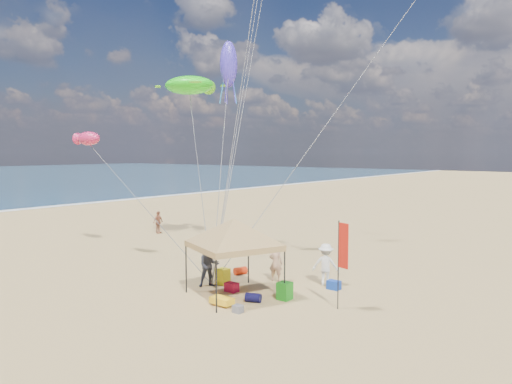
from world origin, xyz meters
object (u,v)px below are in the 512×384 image
(person_near_c, at_px, (326,265))
(canopy_tent, at_px, (234,222))
(cooler_blue, at_px, (334,285))
(chair_yellow, at_px, (223,276))
(person_near_b, at_px, (209,265))
(feather_flag, at_px, (342,251))
(cooler_red, at_px, (232,287))
(person_far_a, at_px, (158,222))
(person_near_a, at_px, (276,263))
(chair_green, at_px, (285,291))
(beach_cart, at_px, (222,300))

(person_near_c, bearing_deg, canopy_tent, 40.37)
(cooler_blue, xyz_separation_m, chair_yellow, (-4.29, -2.33, 0.16))
(person_near_b, bearing_deg, canopy_tent, -65.57)
(feather_flag, distance_m, cooler_red, 5.25)
(cooler_blue, relative_size, person_far_a, 0.33)
(canopy_tent, height_order, person_near_a, canopy_tent)
(cooler_blue, height_order, person_near_c, person_near_c)
(feather_flag, xyz_separation_m, person_near_b, (-6.08, -0.72, -1.28))
(cooler_blue, xyz_separation_m, person_near_b, (-4.50, -2.99, 0.75))
(chair_green, bearing_deg, chair_yellow, 177.59)
(canopy_tent, height_order, feather_flag, canopy_tent)
(person_near_a, bearing_deg, feather_flag, 138.05)
(cooler_red, xyz_separation_m, person_near_a, (0.49, 2.48, 0.66))
(canopy_tent, relative_size, cooler_red, 10.30)
(cooler_red, bearing_deg, person_near_c, 51.62)
(canopy_tent, xyz_separation_m, beach_cart, (0.41, -1.19, -2.88))
(beach_cart, relative_size, person_near_b, 0.48)
(canopy_tent, bearing_deg, beach_cart, -70.92)
(chair_yellow, bearing_deg, feather_flag, 0.63)
(person_near_b, bearing_deg, chair_yellow, 19.83)
(cooler_blue, distance_m, chair_green, 2.62)
(person_near_c, bearing_deg, person_near_a, 0.72)
(chair_yellow, xyz_separation_m, person_near_c, (3.69, 2.67, 0.58))
(cooler_blue, bearing_deg, cooler_red, -137.35)
(beach_cart, height_order, person_near_c, person_near_c)
(canopy_tent, bearing_deg, feather_flag, 15.06)
(cooler_red, bearing_deg, person_near_b, -178.81)
(chair_green, xyz_separation_m, person_far_a, (-16.19, 7.27, 0.46))
(person_far_a, bearing_deg, beach_cart, -130.55)
(canopy_tent, distance_m, person_near_a, 3.68)
(person_near_b, bearing_deg, cooler_red, -51.17)
(feather_flag, height_order, cooler_red, feather_flag)
(chair_green, bearing_deg, cooler_red, -168.47)
(cooler_blue, height_order, person_near_b, person_near_b)
(feather_flag, distance_m, person_near_c, 3.63)
(chair_green, xyz_separation_m, person_near_b, (-3.67, -0.51, 0.59))
(feather_flag, distance_m, person_far_a, 19.95)
(person_near_b, bearing_deg, feather_flag, -45.59)
(cooler_red, bearing_deg, cooler_blue, 42.65)
(canopy_tent, xyz_separation_m, feather_flag, (4.26, 1.15, -0.85))
(canopy_tent, xyz_separation_m, person_far_a, (-14.34, 8.21, -2.27))
(person_near_c, bearing_deg, person_near_b, 19.94)
(person_near_a, relative_size, person_near_c, 0.91)
(canopy_tent, relative_size, person_far_a, 3.45)
(feather_flag, bearing_deg, cooler_blue, 124.71)
(feather_flag, relative_size, chair_green, 4.78)
(canopy_tent, distance_m, feather_flag, 4.50)
(beach_cart, height_order, person_near_a, person_near_a)
(person_near_b, relative_size, person_near_c, 1.01)
(chair_yellow, distance_m, person_near_a, 2.47)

